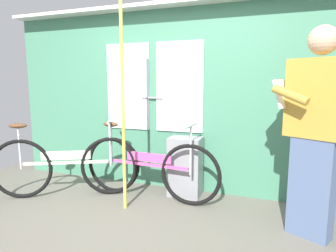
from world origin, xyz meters
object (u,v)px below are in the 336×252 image
object	(u,v)px
passenger_reading_newspaper	(315,129)
handrail_pole	(123,106)
bicycle_near_door	(148,167)
bicycle_leaning_behind	(66,166)
trash_bin_by_wall	(185,166)

from	to	relation	value
passenger_reading_newspaper	handrail_pole	xyz separation A→B (m)	(-1.81, -0.05, 0.16)
handrail_pole	bicycle_near_door	bearing A→B (deg)	68.95
bicycle_leaning_behind	trash_bin_by_wall	xyz separation A→B (m)	(1.32, 0.52, -0.02)
bicycle_near_door	passenger_reading_newspaper	world-z (taller)	passenger_reading_newspaper
bicycle_leaning_behind	handrail_pole	size ratio (longest dim) A/B	0.70
bicycle_leaning_behind	passenger_reading_newspaper	bearing A→B (deg)	-26.60
bicycle_leaning_behind	trash_bin_by_wall	world-z (taller)	bicycle_leaning_behind
bicycle_leaning_behind	passenger_reading_newspaper	distance (m)	2.68
bicycle_near_door	handrail_pole	size ratio (longest dim) A/B	0.77
passenger_reading_newspaper	trash_bin_by_wall	xyz separation A→B (m)	(-1.29, 0.52, -0.61)
bicycle_leaning_behind	trash_bin_by_wall	size ratio (longest dim) A/B	2.22
passenger_reading_newspaper	trash_bin_by_wall	world-z (taller)	passenger_reading_newspaper
passenger_reading_newspaper	handrail_pole	distance (m)	1.81
bicycle_leaning_behind	passenger_reading_newspaper	size ratio (longest dim) A/B	0.87
bicycle_near_door	passenger_reading_newspaper	xyz separation A→B (m)	(1.68, -0.28, 0.59)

